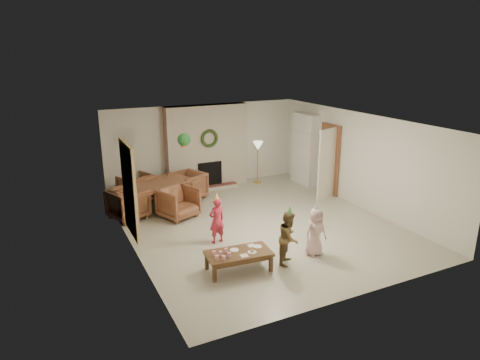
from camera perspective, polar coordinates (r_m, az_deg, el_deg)
floor at (r=10.35m, az=2.48°, el=-5.94°), size 7.00×7.00×0.00m
ceiling at (r=9.65m, az=2.67°, el=7.86°), size 7.00×7.00×0.00m
wall_back at (r=13.01m, az=-4.80°, el=4.61°), size 7.00×0.00×7.00m
wall_front at (r=7.23m, az=15.96°, el=-6.33°), size 7.00×0.00×7.00m
wall_left at (r=8.95m, az=-14.58°, el=-1.66°), size 0.00×7.00×7.00m
wall_right at (r=11.62m, az=15.71°, el=2.51°), size 0.00×7.00×7.00m
fireplace_mass at (r=12.83m, az=-4.48°, el=4.44°), size 2.50×0.40×2.50m
fireplace_hearth at (r=12.83m, az=-3.78°, el=-1.06°), size 1.60×0.30×0.12m
fireplace_firebox at (r=12.87m, az=-4.10°, el=0.80°), size 0.75×0.12×0.75m
fireplace_wreath at (r=12.56m, az=-4.12°, el=5.57°), size 0.54×0.10×0.54m
floor_lamp_base at (r=13.53m, az=2.35°, el=-0.28°), size 0.25×0.25×0.03m
floor_lamp_post at (r=13.36m, az=2.38°, el=2.20°), size 0.03×0.03×1.19m
floor_lamp_shade at (r=13.23m, az=2.42°, el=4.61°), size 0.32×0.32×0.27m
bookshelf_carcass at (r=13.31m, az=8.63°, el=4.09°), size 0.30×1.00×2.20m
bookshelf_shelf_a at (r=13.46m, az=8.44°, el=1.39°), size 0.30×0.92×0.03m
bookshelf_shelf_b at (r=13.36m, az=8.51°, el=3.04°), size 0.30×0.92×0.03m
bookshelf_shelf_c at (r=13.27m, az=8.59°, el=4.72°), size 0.30×0.92×0.03m
bookshelf_shelf_d at (r=13.19m, az=8.67°, el=6.41°), size 0.30×0.92×0.03m
books_row_lower at (r=13.29m, az=8.76°, el=1.80°), size 0.20×0.40×0.24m
books_row_mid at (r=13.35m, az=8.35°, el=3.66°), size 0.20×0.44×0.24m
books_row_upper at (r=13.15m, az=8.79°, el=5.18°), size 0.20×0.36×0.22m
door_frame at (r=12.54m, az=11.90°, el=2.74°), size 0.05×0.86×2.04m
door_leaf at (r=12.02m, az=11.55°, el=2.06°), size 0.77×0.32×2.00m
curtain_panel at (r=9.15m, az=-14.60°, el=-1.27°), size 0.06×1.20×2.00m
dining_table at (r=11.40m, az=-11.08°, el=-2.17°), size 2.26×1.78×0.70m
dining_chair_near at (r=10.74m, az=-8.25°, el=-3.02°), size 1.08×1.10×0.77m
dining_chair_far at (r=12.07m, az=-13.62°, el=-1.08°), size 1.08×1.10×0.77m
dining_chair_left at (r=10.92m, az=-14.72°, el=-3.08°), size 1.10×1.08×0.77m
dining_chair_right at (r=12.04m, az=-6.99°, el=-0.76°), size 1.10×1.08×0.77m
hanging_plant_cord at (r=10.56m, az=-7.56°, el=6.60°), size 0.01×0.01×0.70m
hanging_plant_pot at (r=10.63m, az=-7.49°, el=4.74°), size 0.16×0.16×0.12m
hanging_plant_foliage at (r=10.60m, az=-7.51°, el=5.38°), size 0.32×0.32×0.32m
coffee_table_top at (r=8.16m, az=-0.19°, el=-9.81°), size 1.28×0.73×0.06m
coffee_table_apron at (r=8.19m, az=-0.18°, el=-10.23°), size 1.18×0.62×0.08m
coffee_leg_fl at (r=7.88m, az=-3.43°, el=-12.44°), size 0.07×0.07×0.32m
coffee_leg_fr at (r=8.23m, az=4.16°, el=-11.09°), size 0.07×0.07×0.32m
coffee_leg_bl at (r=8.31m, az=-4.48°, el=-10.83°), size 0.07×0.07×0.32m
coffee_leg_br at (r=8.64m, az=2.75°, el=-9.63°), size 0.07×0.07×0.32m
cup_a at (r=7.87m, az=-3.10°, el=-10.32°), size 0.07×0.07×0.09m
cup_b at (r=8.03m, az=-3.52°, el=-9.74°), size 0.07×0.07×0.09m
cup_c at (r=7.86m, az=-2.20°, el=-10.34°), size 0.07×0.07×0.09m
cup_d at (r=8.02m, az=-2.63°, el=-9.76°), size 0.07×0.07×0.09m
cup_e at (r=7.96m, az=-1.45°, el=-9.96°), size 0.07×0.07×0.09m
cup_f at (r=8.12m, az=-1.90°, el=-9.39°), size 0.07×0.07×0.09m
plate_a at (r=8.23m, az=-0.78°, el=-9.33°), size 0.19×0.19×0.01m
plate_b at (r=8.14m, az=1.63°, el=-9.62°), size 0.19×0.19×0.01m
plate_c at (r=8.37m, az=2.36°, el=-8.87°), size 0.19×0.19×0.01m
food_scoop at (r=8.13m, az=1.64°, el=-9.39°), size 0.07×0.07×0.07m
napkin_left at (r=8.02m, az=0.57°, el=-10.08°), size 0.15×0.15×0.01m
napkin_right at (r=8.40m, az=1.55°, el=-8.77°), size 0.15×0.15×0.01m
child_red at (r=9.23m, az=-3.13°, el=-5.43°), size 0.41×0.30×1.02m
party_hat_red at (r=9.04m, az=-3.18°, el=-2.18°), size 0.16×0.16×0.19m
child_plaid at (r=8.41m, az=6.56°, el=-7.67°), size 0.66×0.65×1.07m
party_hat_plaid at (r=8.19m, az=6.69°, el=-4.01°), size 0.17×0.17×0.18m
child_pink at (r=8.83m, az=10.06°, el=-6.84°), size 0.50×0.34×1.00m
party_hat_pink at (r=8.63m, az=10.25°, el=-3.54°), size 0.15×0.15×0.18m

